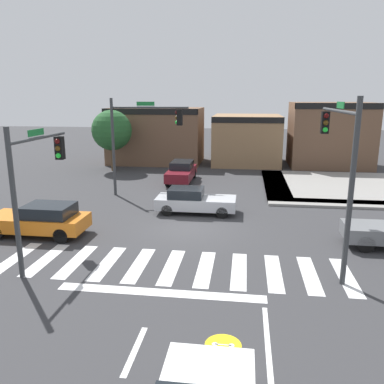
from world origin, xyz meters
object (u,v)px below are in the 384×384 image
car_orange (40,220)px  car_maroon (182,171)px  traffic_signal_northwest (141,131)px  roadside_tree (112,130)px  traffic_signal_southwest (37,170)px  car_silver (194,201)px  traffic_signal_southeast (339,150)px

car_orange → car_maroon: 12.96m
traffic_signal_northwest → car_orange: size_ratio=1.37×
car_maroon → roadside_tree: bearing=-120.1°
car_orange → roadside_tree: (-1.98, 15.91, 2.64)m
traffic_signal_southwest → car_maroon: size_ratio=1.14×
car_orange → car_silver: (6.43, 4.43, -0.06)m
traffic_signal_southeast → car_maroon: size_ratio=1.35×
traffic_signal_southeast → car_orange: traffic_signal_southeast is taller
traffic_signal_northwest → roadside_tree: 9.46m
traffic_signal_southeast → roadside_tree: (-14.46, 16.91, -0.86)m
car_orange → car_silver: size_ratio=1.04×
traffic_signal_northwest → car_silver: size_ratio=1.42×
traffic_signal_southeast → roadside_tree: size_ratio=1.22×
car_orange → car_silver: car_orange is taller
car_silver → traffic_signal_southeast: bearing=-41.9°
car_maroon → car_orange: bearing=-20.3°
car_orange → roadside_tree: bearing=-82.9°
traffic_signal_southeast → traffic_signal_southwest: (-11.03, -1.47, -0.73)m
traffic_signal_northwest → car_orange: bearing=-109.4°
traffic_signal_northwest → traffic_signal_southeast: bearing=-41.7°
traffic_signal_southeast → car_silver: traffic_signal_southeast is taller
roadside_tree → traffic_signal_southwest: bearing=-79.4°
traffic_signal_northwest → car_silver: (3.72, -3.29, -3.43)m
car_silver → car_maroon: size_ratio=0.93×
car_silver → car_orange: bearing=-145.4°
traffic_signal_southeast → car_orange: size_ratio=1.40×
traffic_signal_northwest → traffic_signal_southwest: size_ratio=1.16×
car_silver → roadside_tree: roadside_tree is taller
traffic_signal_southeast → roadside_tree: bearing=40.5°
roadside_tree → car_orange: bearing=-82.9°
traffic_signal_southwest → car_maroon: bearing=-11.8°
traffic_signal_southwest → car_silver: traffic_signal_southwest is taller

